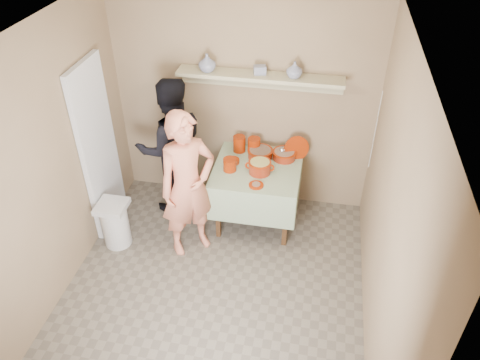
% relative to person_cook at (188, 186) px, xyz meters
% --- Properties ---
extents(ground, '(3.50, 3.50, 0.00)m').
position_rel_person_cook_xyz_m(ground, '(0.39, -0.69, -0.84)').
color(ground, '#665C50').
rests_on(ground, ground).
extents(tile_panel, '(0.06, 0.70, 2.00)m').
position_rel_person_cook_xyz_m(tile_panel, '(-1.07, 0.26, 0.16)').
color(tile_panel, silver).
rests_on(tile_panel, ground).
extents(plate_stack_a, '(0.14, 0.14, 0.19)m').
position_rel_person_cook_xyz_m(plate_stack_a, '(0.37, 0.89, 0.01)').
color(plate_stack_a, '#801B02').
rests_on(plate_stack_a, serving_table).
extents(plate_stack_b, '(0.15, 0.15, 0.18)m').
position_rel_person_cook_xyz_m(plate_stack_b, '(0.55, 0.90, 0.01)').
color(plate_stack_b, '#801B02').
rests_on(plate_stack_b, serving_table).
extents(bowl_stack, '(0.15, 0.15, 0.15)m').
position_rel_person_cook_xyz_m(bowl_stack, '(0.34, 0.48, -0.01)').
color(bowl_stack, '#801B02').
rests_on(bowl_stack, serving_table).
extents(empty_bowl, '(0.15, 0.15, 0.05)m').
position_rel_person_cook_xyz_m(empty_bowl, '(0.35, 0.63, -0.06)').
color(empty_bowl, '#801B02').
rests_on(empty_bowl, serving_table).
extents(propped_lid, '(0.31, 0.20, 0.28)m').
position_rel_person_cook_xyz_m(propped_lid, '(1.04, 0.87, 0.04)').
color(propped_lid, '#801B02').
rests_on(propped_lid, serving_table).
extents(vase_right, '(0.21, 0.21, 0.17)m').
position_rel_person_cook_xyz_m(vase_right, '(0.95, 0.92, 0.96)').
color(vase_right, navy).
rests_on(vase_right, wall_shelf).
extents(vase_left, '(0.26, 0.26, 0.19)m').
position_rel_person_cook_xyz_m(vase_left, '(0.02, 0.91, 0.97)').
color(vase_left, navy).
rests_on(vase_left, wall_shelf).
extents(ceramic_box, '(0.15, 0.12, 0.09)m').
position_rel_person_cook_xyz_m(ceramic_box, '(0.59, 0.94, 0.92)').
color(ceramic_box, navy).
rests_on(ceramic_box, wall_shelf).
extents(person_cook, '(0.73, 0.70, 1.69)m').
position_rel_person_cook_xyz_m(person_cook, '(0.00, 0.00, 0.00)').
color(person_cook, '#DC7B5F').
rests_on(person_cook, ground).
extents(person_helper, '(1.04, 0.96, 1.71)m').
position_rel_person_cook_xyz_m(person_helper, '(-0.37, 0.66, 0.01)').
color(person_helper, black).
rests_on(person_helper, ground).
extents(room_shell, '(3.04, 3.54, 2.62)m').
position_rel_person_cook_xyz_m(room_shell, '(0.39, -0.69, 0.77)').
color(room_shell, '#8E7457').
rests_on(room_shell, ground).
extents(serving_table, '(0.97, 0.97, 0.76)m').
position_rel_person_cook_xyz_m(serving_table, '(0.64, 0.59, -0.20)').
color(serving_table, '#4C2D16').
rests_on(serving_table, ground).
extents(cazuela_meat_a, '(0.30, 0.30, 0.10)m').
position_rel_person_cook_xyz_m(cazuela_meat_a, '(0.64, 0.80, -0.02)').
color(cazuela_meat_a, '#6E1405').
rests_on(cazuela_meat_a, serving_table).
extents(cazuela_meat_b, '(0.28, 0.28, 0.10)m').
position_rel_person_cook_xyz_m(cazuela_meat_b, '(0.91, 0.82, -0.02)').
color(cazuela_meat_b, '#6E1405').
rests_on(cazuela_meat_b, serving_table).
extents(ladle, '(0.08, 0.26, 0.19)m').
position_rel_person_cook_xyz_m(ladle, '(0.89, 0.82, 0.03)').
color(ladle, silver).
rests_on(ladle, cazuela_meat_b).
extents(cazuela_rice, '(0.33, 0.25, 0.14)m').
position_rel_person_cook_xyz_m(cazuela_rice, '(0.68, 0.49, 0.00)').
color(cazuela_rice, '#6E1405').
rests_on(cazuela_rice, serving_table).
extents(front_plate, '(0.16, 0.16, 0.03)m').
position_rel_person_cook_xyz_m(front_plate, '(0.68, 0.24, -0.07)').
color(front_plate, '#801B02').
rests_on(front_plate, serving_table).
extents(wall_shelf, '(1.80, 0.25, 0.21)m').
position_rel_person_cook_xyz_m(wall_shelf, '(0.59, 0.96, 0.83)').
color(wall_shelf, tan).
rests_on(wall_shelf, room_shell).
extents(trash_bin, '(0.32, 0.32, 0.56)m').
position_rel_person_cook_xyz_m(trash_bin, '(-0.84, -0.11, -0.56)').
color(trash_bin, silver).
rests_on(trash_bin, ground).
extents(electrical_cord, '(0.01, 0.05, 0.90)m').
position_rel_person_cook_xyz_m(electrical_cord, '(1.86, 0.79, 0.41)').
color(electrical_cord, silver).
rests_on(electrical_cord, wall_shelf).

